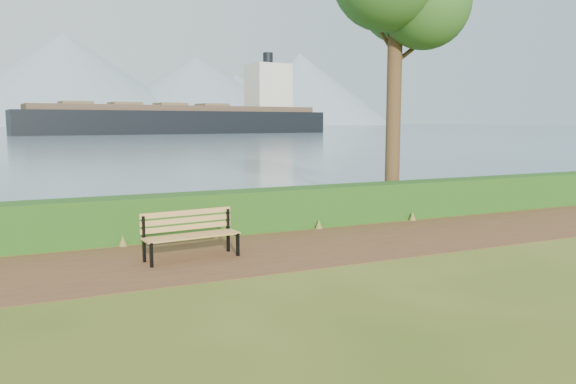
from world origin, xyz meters
name	(u,v)px	position (x,y,z in m)	size (l,w,h in m)	color
ground	(297,252)	(0.00, 0.00, 0.00)	(140.00, 140.00, 0.00)	#3E5518
path	(291,249)	(0.00, 0.30, 0.01)	(40.00, 3.40, 0.01)	brown
hedge	(252,210)	(0.00, 2.60, 0.50)	(32.00, 0.85, 1.00)	#153F12
water	(40,128)	(0.00, 260.00, 0.01)	(700.00, 510.00, 0.00)	slate
mountains	(18,84)	(-9.17, 406.05, 27.70)	(585.00, 190.00, 70.00)	gray
bench	(190,231)	(-2.15, 0.39, 0.54)	(1.93, 0.74, 0.95)	black
cargo_ship	(191,120)	(28.72, 114.71, 3.15)	(70.27, 18.02, 21.10)	black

